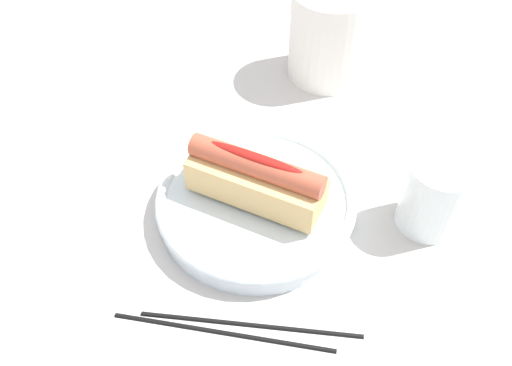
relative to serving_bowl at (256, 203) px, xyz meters
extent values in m
plane|color=beige|center=(0.02, -0.02, -0.02)|extent=(2.40, 2.40, 0.00)
cylinder|color=silver|center=(0.00, 0.00, 0.00)|extent=(0.22, 0.22, 0.03)
torus|color=silver|center=(0.00, 0.00, 0.01)|extent=(0.23, 0.23, 0.01)
cube|color=#DBB270|center=(0.00, 0.00, 0.03)|extent=(0.16, 0.09, 0.04)
cylinder|color=#BC563D|center=(0.00, 0.00, 0.06)|extent=(0.15, 0.07, 0.03)
ellipsoid|color=red|center=(0.00, 0.00, 0.07)|extent=(0.11, 0.04, 0.01)
cylinder|color=white|center=(0.19, 0.01, 0.03)|extent=(0.07, 0.07, 0.09)
cylinder|color=silver|center=(0.19, 0.01, 0.01)|extent=(0.06, 0.06, 0.05)
cylinder|color=white|center=(0.06, 0.27, 0.05)|extent=(0.11, 0.11, 0.13)
cylinder|color=black|center=(0.02, -0.14, -0.01)|extent=(0.22, 0.01, 0.01)
cylinder|color=black|center=(-0.01, -0.15, -0.01)|extent=(0.22, 0.01, 0.01)
camera|label=1|loc=(0.06, -0.39, 0.49)|focal=39.01mm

